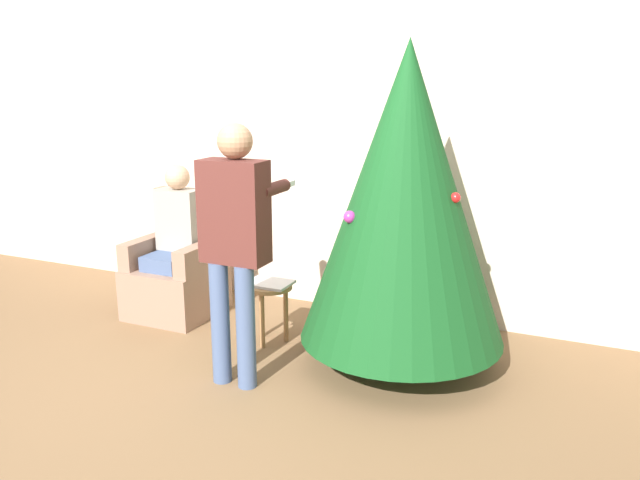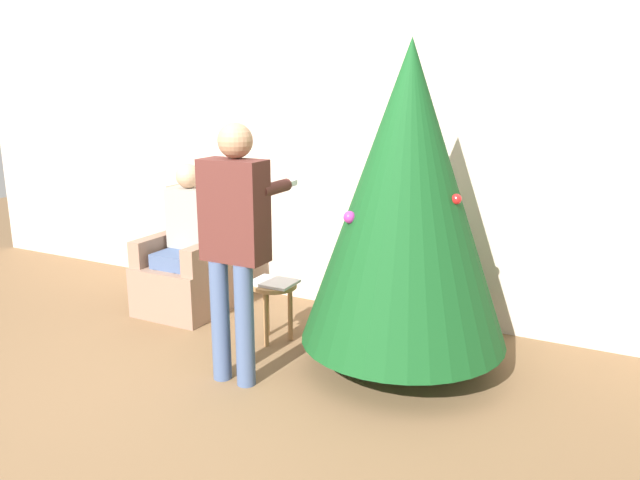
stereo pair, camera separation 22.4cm
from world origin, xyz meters
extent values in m
plane|color=brown|center=(0.00, 0.00, 0.00)|extent=(14.00, 14.00, 0.00)
cube|color=beige|center=(0.00, 2.23, 1.35)|extent=(8.00, 0.06, 2.70)
cylinder|color=brown|center=(1.12, 1.31, 0.10)|extent=(0.10, 0.10, 0.20)
cone|color=#144C1E|center=(1.12, 1.31, 1.17)|extent=(1.36, 1.36, 1.94)
sphere|color=red|center=(0.88, 1.57, 1.18)|extent=(0.09, 0.09, 0.09)
sphere|color=#B23399|center=(0.85, 1.03, 1.06)|extent=(0.08, 0.08, 0.08)
sphere|color=red|center=(0.60, 1.51, 0.58)|extent=(0.07, 0.07, 0.07)
sphere|color=red|center=(1.46, 1.25, 1.19)|extent=(0.06, 0.06, 0.06)
sphere|color=gold|center=(0.69, 1.52, 0.81)|extent=(0.08, 0.08, 0.08)
cube|color=#93705B|center=(-0.85, 1.48, 0.21)|extent=(0.65, 0.68, 0.41)
cube|color=#93705B|center=(-0.85, 1.75, 0.71)|extent=(0.65, 0.14, 0.60)
cube|color=#93705B|center=(-1.12, 1.48, 0.52)|extent=(0.12, 0.61, 0.22)
cube|color=#93705B|center=(-0.59, 1.48, 0.52)|extent=(0.12, 0.61, 0.22)
cylinder|color=#475B84|center=(-0.95, 1.28, 0.21)|extent=(0.11, 0.11, 0.41)
cylinder|color=#475B84|center=(-0.75, 1.28, 0.21)|extent=(0.11, 0.11, 0.41)
cube|color=#475B84|center=(-0.85, 1.43, 0.47)|extent=(0.32, 0.40, 0.12)
cube|color=gray|center=(-0.85, 1.58, 0.78)|extent=(0.36, 0.20, 0.50)
sphere|color=tan|center=(-0.85, 1.58, 1.13)|extent=(0.20, 0.20, 0.20)
cylinder|color=#475B84|center=(0.15, 0.61, 0.40)|extent=(0.12, 0.12, 0.80)
cylinder|color=#475B84|center=(0.33, 0.61, 0.40)|extent=(0.12, 0.12, 0.80)
cube|color=#562823|center=(0.24, 0.67, 1.11)|extent=(0.41, 0.20, 0.63)
sphere|color=tan|center=(0.24, 0.70, 1.53)|extent=(0.22, 0.22, 0.22)
cylinder|color=#562823|center=(0.06, 0.86, 1.24)|extent=(0.08, 0.30, 0.08)
cylinder|color=#562823|center=(0.41, 0.86, 1.24)|extent=(0.08, 0.30, 0.08)
cube|color=white|center=(0.41, 1.05, 1.24)|extent=(0.04, 0.14, 0.04)
cylinder|color=#A37547|center=(0.13, 1.29, 0.43)|extent=(0.34, 0.34, 0.03)
cylinder|color=#A37547|center=(0.13, 1.17, 0.21)|extent=(0.04, 0.04, 0.42)
cylinder|color=#A37547|center=(0.23, 1.35, 0.21)|extent=(0.04, 0.04, 0.42)
cylinder|color=#A37547|center=(0.03, 1.35, 0.21)|extent=(0.04, 0.04, 0.42)
cube|color=silver|center=(0.13, 1.29, 0.46)|extent=(0.32, 0.24, 0.02)
camera|label=1|loc=(2.22, -2.51, 1.88)|focal=35.00mm
camera|label=2|loc=(2.42, -2.41, 1.88)|focal=35.00mm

